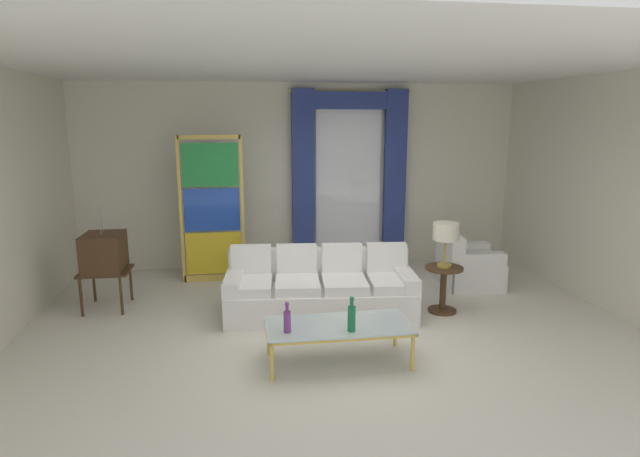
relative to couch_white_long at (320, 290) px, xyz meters
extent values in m
plane|color=silver|center=(0.06, -0.65, -0.31)|extent=(16.00, 16.00, 0.00)
cube|color=silver|center=(0.06, 2.41, 1.19)|extent=(8.00, 0.12, 3.00)
cube|color=silver|center=(-3.60, -0.05, 1.19)|extent=(0.12, 7.00, 3.00)
cube|color=silver|center=(3.72, -0.05, 1.19)|extent=(0.12, 7.00, 3.00)
cube|color=white|center=(0.06, 0.15, 2.71)|extent=(8.00, 7.60, 0.04)
cube|color=white|center=(0.83, 2.33, 1.24)|extent=(1.10, 0.02, 2.50)
cylinder|color=gold|center=(0.83, 2.25, 2.55)|extent=(2.00, 0.04, 0.04)
cube|color=navy|center=(0.06, 2.23, 1.24)|extent=(0.36, 0.12, 2.70)
cube|color=navy|center=(1.60, 2.23, 1.24)|extent=(0.36, 0.12, 2.70)
cube|color=navy|center=(0.83, 2.23, 2.41)|extent=(1.80, 0.10, 0.28)
cube|color=white|center=(-0.01, -0.09, -0.12)|extent=(2.39, 1.10, 0.38)
cube|color=white|center=(0.02, 0.27, 0.08)|extent=(2.33, 0.40, 0.78)
cube|color=white|center=(1.06, -0.19, -0.03)|extent=(0.27, 0.87, 0.56)
cube|color=white|center=(-1.07, 0.00, -0.03)|extent=(0.27, 0.87, 0.56)
cube|color=white|center=(0.85, -0.22, 0.13)|extent=(0.60, 0.78, 0.12)
cube|color=white|center=(0.88, 0.10, 0.35)|extent=(0.52, 0.18, 0.40)
cube|color=white|center=(0.28, -0.17, 0.13)|extent=(0.60, 0.78, 0.12)
cube|color=white|center=(0.30, 0.15, 0.35)|extent=(0.52, 0.18, 0.40)
cube|color=white|center=(-0.30, -0.12, 0.13)|extent=(0.60, 0.78, 0.12)
cube|color=white|center=(-0.27, 0.20, 0.35)|extent=(0.52, 0.18, 0.40)
cube|color=white|center=(-0.88, -0.07, 0.13)|extent=(0.60, 0.78, 0.12)
cube|color=white|center=(-0.85, 0.25, 0.35)|extent=(0.52, 0.18, 0.40)
cube|color=silver|center=(-0.03, -1.40, 0.09)|extent=(1.46, 0.67, 0.02)
cube|color=gold|center=(-0.03, -1.08, 0.07)|extent=(1.46, 0.04, 0.03)
cube|color=gold|center=(-0.03, -1.71, 0.07)|extent=(1.46, 0.04, 0.03)
cube|color=gold|center=(-0.73, -1.40, 0.07)|extent=(0.04, 0.67, 0.03)
cube|color=gold|center=(0.68, -1.40, 0.07)|extent=(0.04, 0.67, 0.03)
cylinder|color=gold|center=(-0.71, -1.10, -0.12)|extent=(0.04, 0.04, 0.38)
cylinder|color=gold|center=(0.66, -1.10, -0.12)|extent=(0.04, 0.04, 0.38)
cylinder|color=gold|center=(-0.71, -1.69, -0.12)|extent=(0.04, 0.04, 0.38)
cylinder|color=gold|center=(0.66, -1.69, -0.12)|extent=(0.04, 0.04, 0.38)
cylinder|color=#753384|center=(-0.55, -1.52, 0.21)|extent=(0.07, 0.07, 0.21)
cylinder|color=#753384|center=(-0.55, -1.52, 0.35)|extent=(0.03, 0.03, 0.06)
sphere|color=#753384|center=(-0.55, -1.52, 0.39)|extent=(0.04, 0.04, 0.04)
cylinder|color=#196B3D|center=(0.07, -1.58, 0.23)|extent=(0.08, 0.08, 0.25)
cylinder|color=#196B3D|center=(0.07, -1.58, 0.38)|extent=(0.04, 0.04, 0.06)
sphere|color=#196B3D|center=(0.07, -1.58, 0.43)|extent=(0.05, 0.05, 0.05)
cube|color=#472D19|center=(-2.72, 0.59, 0.19)|extent=(0.62, 0.54, 0.03)
cylinder|color=#472D19|center=(-2.96, 0.32, -0.06)|extent=(0.04, 0.04, 0.50)
cylinder|color=#472D19|center=(-2.95, 0.88, -0.06)|extent=(0.04, 0.04, 0.50)
cylinder|color=#472D19|center=(-2.48, 0.31, -0.06)|extent=(0.04, 0.04, 0.50)
cylinder|color=#472D19|center=(-2.47, 0.87, -0.06)|extent=(0.04, 0.04, 0.50)
cube|color=#472D19|center=(-2.72, 0.59, 0.45)|extent=(0.49, 0.57, 0.48)
cube|color=black|center=(-2.95, 0.60, 0.47)|extent=(0.02, 0.39, 0.30)
cylinder|color=gold|center=(-2.95, 0.52, 0.28)|extent=(0.01, 0.04, 0.04)
cylinder|color=gold|center=(-2.95, 0.68, 0.28)|extent=(0.01, 0.04, 0.04)
cylinder|color=silver|center=(-2.72, 0.59, 0.87)|extent=(0.01, 0.13, 0.34)
cylinder|color=silver|center=(-2.72, 0.59, 0.87)|extent=(0.01, 0.13, 0.34)
cube|color=white|center=(2.37, 0.79, -0.11)|extent=(0.87, 0.87, 0.40)
cube|color=white|center=(2.37, 0.79, 0.14)|extent=(0.75, 0.75, 0.10)
cube|color=white|center=(2.05, 0.82, 0.09)|extent=(0.27, 0.81, 0.80)
cube|color=white|center=(2.40, 1.11, -0.02)|extent=(0.75, 0.24, 0.58)
cube|color=white|center=(2.34, 0.47, -0.02)|extent=(0.75, 0.24, 0.58)
cube|color=gold|center=(-1.84, 1.59, 0.79)|extent=(0.05, 0.05, 2.20)
cube|color=gold|center=(-0.94, 1.59, 0.79)|extent=(0.05, 0.05, 2.20)
cube|color=gold|center=(-1.39, 1.59, 1.86)|extent=(0.90, 0.05, 0.06)
cube|color=gold|center=(-1.39, 1.59, -0.26)|extent=(0.90, 0.05, 0.10)
cube|color=yellow|center=(-1.39, 1.59, 0.13)|extent=(0.82, 0.02, 0.64)
cube|color=#1E47B7|center=(-1.39, 1.59, 0.79)|extent=(0.82, 0.02, 0.64)
cube|color=#238E3D|center=(-1.39, 1.59, 1.46)|extent=(0.82, 0.02, 0.64)
cylinder|color=beige|center=(-0.91, 1.28, -0.28)|extent=(0.16, 0.16, 0.06)
ellipsoid|color=#1844AD|center=(-0.91, 1.28, -0.17)|extent=(0.18, 0.32, 0.20)
sphere|color=#1844AD|center=(-0.91, 1.42, -0.06)|extent=(0.09, 0.09, 0.09)
cone|color=gold|center=(-0.91, 1.48, -0.06)|extent=(0.02, 0.04, 0.02)
cone|color=#2C6A4A|center=(-0.91, 1.10, -0.07)|extent=(0.44, 0.40, 0.50)
cylinder|color=#472D19|center=(1.56, -0.18, 0.27)|extent=(0.48, 0.48, 0.03)
cylinder|color=#472D19|center=(1.56, -0.18, -0.02)|extent=(0.08, 0.08, 0.55)
cylinder|color=#472D19|center=(1.56, -0.18, -0.29)|extent=(0.36, 0.36, 0.03)
cylinder|color=#B29338|center=(1.56, -0.18, 0.31)|extent=(0.18, 0.18, 0.04)
cylinder|color=#B29338|center=(1.56, -0.18, 0.51)|extent=(0.03, 0.03, 0.36)
cylinder|color=beige|center=(1.56, -0.18, 0.75)|extent=(0.32, 0.32, 0.22)
camera|label=1|loc=(-0.95, -6.29, 2.13)|focal=29.59mm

